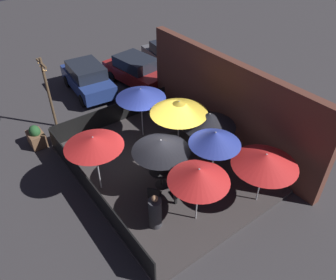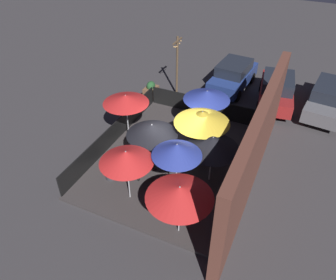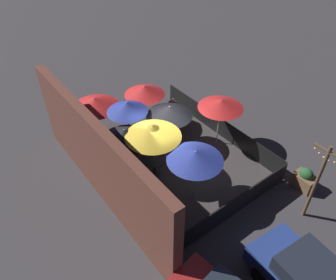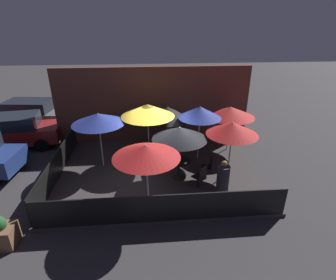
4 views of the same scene
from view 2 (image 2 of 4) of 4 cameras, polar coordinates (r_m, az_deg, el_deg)
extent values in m
plane|color=#383538|center=(14.29, 1.11, -3.61)|extent=(60.00, 60.00, 0.00)
cube|color=#383333|center=(14.25, 1.11, -3.43)|extent=(7.86, 6.10, 0.12)
cube|color=brown|center=(12.46, 15.14, -1.05)|extent=(9.46, 0.36, 3.77)
cube|color=black|center=(15.10, -9.35, 1.26)|extent=(7.66, 0.05, 0.95)
cube|color=black|center=(16.90, 6.47, 5.80)|extent=(0.05, 5.90, 0.95)
cylinder|color=#B2B2B7|center=(13.19, -2.71, -1.09)|extent=(0.05, 0.05, 2.11)
cone|color=black|center=(12.70, -2.82, 1.82)|extent=(2.04, 2.04, 0.46)
cylinder|color=#B2B2B7|center=(13.38, 5.72, 0.43)|extent=(0.05, 0.05, 2.49)
cone|color=gold|center=(12.82, 5.99, 3.99)|extent=(2.23, 2.23, 0.51)
cylinder|color=#B2B2B7|center=(12.66, 7.52, -3.34)|extent=(0.05, 0.05, 2.11)
cone|color=black|center=(12.16, 7.82, -0.52)|extent=(2.07, 2.07, 0.54)
cylinder|color=#B2B2B7|center=(10.80, 1.96, -12.06)|extent=(0.05, 0.05, 2.09)
cone|color=red|center=(10.19, 2.06, -9.07)|extent=(2.18, 2.18, 0.46)
cylinder|color=#B2B2B7|center=(14.75, -7.09, 3.81)|extent=(0.05, 0.05, 2.33)
cone|color=red|center=(14.24, -7.39, 7.09)|extent=(2.01, 2.01, 0.38)
cylinder|color=#B2B2B7|center=(11.89, -6.98, -6.15)|extent=(0.05, 0.05, 2.22)
cone|color=red|center=(11.31, -7.31, -2.91)|extent=(1.92, 1.92, 0.47)
cylinder|color=#B2B2B7|center=(11.90, 1.48, -5.25)|extent=(0.05, 0.05, 2.38)
cone|color=#283893|center=(11.28, 1.56, -1.69)|extent=(1.79, 1.79, 0.47)
cylinder|color=#B2B2B7|center=(15.07, 6.53, 4.63)|extent=(0.05, 0.05, 2.32)
cone|color=#283893|center=(14.59, 6.79, 7.77)|extent=(2.08, 2.08, 0.42)
cylinder|color=black|center=(13.86, -2.59, -4.48)|extent=(0.50, 0.50, 0.02)
cylinder|color=black|center=(13.63, -2.63, -3.39)|extent=(0.08, 0.08, 0.71)
cylinder|color=black|center=(13.39, -2.67, -2.17)|extent=(0.91, 0.91, 0.04)
cylinder|color=black|center=(14.16, 5.42, -3.58)|extent=(0.55, 0.55, 0.02)
cylinder|color=black|center=(13.93, 5.50, -2.47)|extent=(0.08, 0.08, 0.73)
cylinder|color=black|center=(13.69, 5.59, -1.23)|extent=(0.99, 0.99, 0.04)
cube|color=black|center=(13.60, -6.55, -4.52)|extent=(0.11, 0.11, 0.44)
cube|color=black|center=(13.44, -6.62, -3.75)|extent=(0.56, 0.56, 0.04)
cube|color=black|center=(13.27, -7.46, -3.10)|extent=(0.32, 0.28, 0.44)
cube|color=black|center=(13.10, -5.19, -6.29)|extent=(0.09, 0.09, 0.47)
cube|color=black|center=(12.93, -5.26, -5.48)|extent=(0.45, 0.45, 0.04)
cube|color=black|center=(12.67, -5.80, -5.14)|extent=(0.08, 0.40, 0.44)
cylinder|color=#333338|center=(13.14, -10.15, -4.69)|extent=(0.46, 0.46, 1.13)
sphere|color=#9E704C|center=(12.71, -10.47, -2.43)|extent=(0.21, 0.21, 0.21)
cube|color=brown|center=(18.71, -2.96, 8.30)|extent=(0.89, 0.62, 0.61)
ellipsoid|color=#235128|center=(18.52, -3.00, 9.39)|extent=(0.58, 0.46, 0.52)
cylinder|color=brown|center=(18.35, 1.59, 12.60)|extent=(0.12, 0.12, 3.40)
cube|color=brown|center=(17.80, 1.67, 16.85)|extent=(1.10, 0.08, 0.08)
sphere|color=#F4B260|center=(18.24, 2.26, 16.87)|extent=(0.07, 0.07, 0.07)
sphere|color=#F4B260|center=(18.11, 2.02, 16.45)|extent=(0.07, 0.07, 0.07)
sphere|color=#F4B260|center=(17.97, 1.78, 16.12)|extent=(0.07, 0.07, 0.07)
sphere|color=#F4B260|center=(17.82, 1.53, 15.93)|extent=(0.07, 0.07, 0.07)
sphere|color=#F4B260|center=(17.64, 1.29, 15.88)|extent=(0.07, 0.07, 0.07)
sphere|color=#F4B260|center=(17.46, 1.04, 15.92)|extent=(0.07, 0.07, 0.07)
cube|color=navy|center=(19.83, 11.24, 10.56)|extent=(4.17, 2.05, 0.70)
cube|color=#1E232D|center=(19.55, 11.47, 12.26)|extent=(2.35, 1.75, 0.60)
cylinder|color=black|center=(18.72, 12.07, 7.54)|extent=(0.65, 0.24, 0.64)
cylinder|color=black|center=(19.17, 7.51, 8.82)|extent=(0.65, 0.24, 0.64)
cylinder|color=black|center=(20.87, 14.44, 10.42)|extent=(0.65, 0.24, 0.64)
cylinder|color=black|center=(21.28, 10.27, 11.54)|extent=(0.65, 0.24, 0.64)
cube|color=maroon|center=(18.82, 18.27, 7.83)|extent=(4.22, 2.25, 0.70)
cube|color=#1E232D|center=(18.53, 18.66, 9.57)|extent=(2.41, 1.86, 0.60)
cylinder|color=black|center=(17.97, 20.46, 4.54)|extent=(0.66, 0.27, 0.64)
cylinder|color=black|center=(17.87, 15.37, 5.46)|extent=(0.66, 0.27, 0.64)
cylinder|color=black|center=(20.15, 20.47, 8.18)|extent=(0.66, 0.27, 0.64)
cylinder|color=black|center=(20.06, 15.90, 9.03)|extent=(0.66, 0.27, 0.64)
cube|color=#5B5B60|center=(19.06, 26.03, 6.17)|extent=(4.59, 2.19, 0.70)
cube|color=#1E232D|center=(18.78, 26.56, 7.86)|extent=(2.60, 1.83, 0.60)
cylinder|color=black|center=(18.07, 22.57, 4.16)|extent=(0.66, 0.25, 0.64)
cylinder|color=black|center=(20.48, 24.24, 7.67)|extent=(0.66, 0.25, 0.64)
camera|label=1|loc=(10.09, -58.10, 18.53)|focal=35.00mm
camera|label=3|loc=(18.61, 38.67, 33.09)|focal=35.00mm
camera|label=4|loc=(17.38, -29.41, 20.81)|focal=28.00mm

